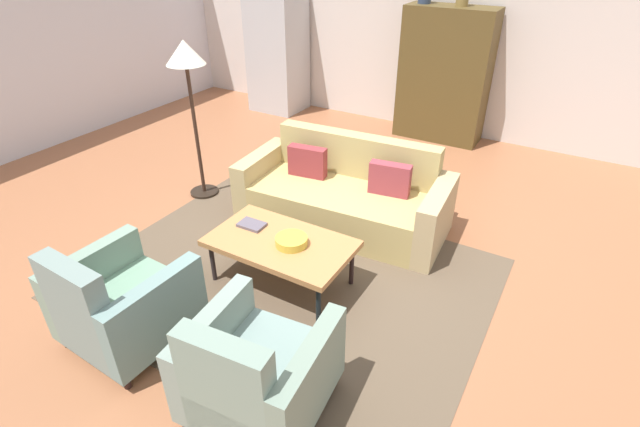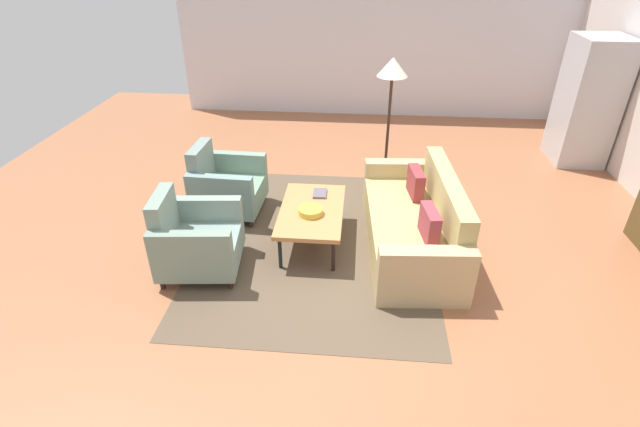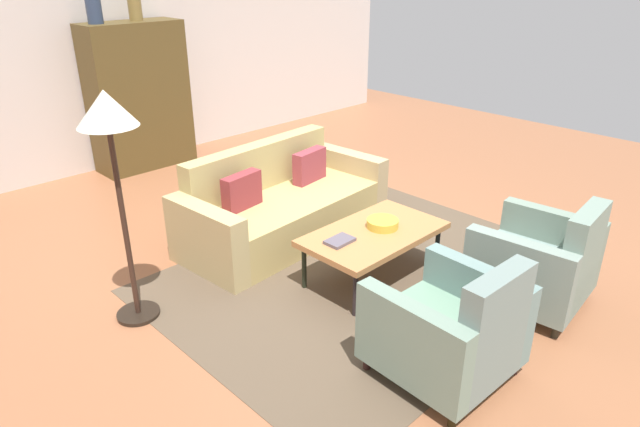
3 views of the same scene
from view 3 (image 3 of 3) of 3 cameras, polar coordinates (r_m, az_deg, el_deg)
name	(u,v)px [view 3 (image 3 of 3)]	position (r m, az deg, el deg)	size (l,w,h in m)	color
ground_plane	(325,246)	(5.32, 0.51, -3.33)	(11.24, 11.24, 0.00)	#9A5E3D
wall_back	(122,52)	(7.76, -19.42, 15.17)	(9.37, 0.12, 2.80)	silver
area_rug	(368,274)	(4.88, 4.85, -6.14)	(3.40, 2.60, 0.01)	brown
couch	(280,206)	(5.46, -4.12, 0.74)	(2.16, 1.04, 0.86)	tan
coffee_table	(374,235)	(4.66, 5.48, -2.21)	(1.20, 0.70, 0.43)	black
armchair_left	(453,332)	(3.69, 13.36, -11.67)	(0.83, 0.83, 0.88)	black
armchair_right	(541,265)	(4.63, 21.56, -4.89)	(0.87, 0.87, 0.88)	#2C2B22
fruit_bowl	(383,223)	(4.71, 6.37, -1.01)	(0.27, 0.27, 0.07)	gold
book_stack	(340,241)	(4.44, 2.01, -2.79)	(0.23, 0.16, 0.03)	#5C5461
cabinet	(139,97)	(7.53, -17.93, 11.21)	(1.20, 0.51, 1.80)	#51401E
vase_tall	(94,9)	(7.21, -21.98, 18.71)	(0.17, 0.17, 0.32)	#2C3A53
vase_round	(135,7)	(7.42, -18.30, 19.32)	(0.16, 0.16, 0.32)	olive
floor_lamp	(109,132)	(3.97, -20.59, 7.79)	(0.40, 0.40, 1.72)	black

